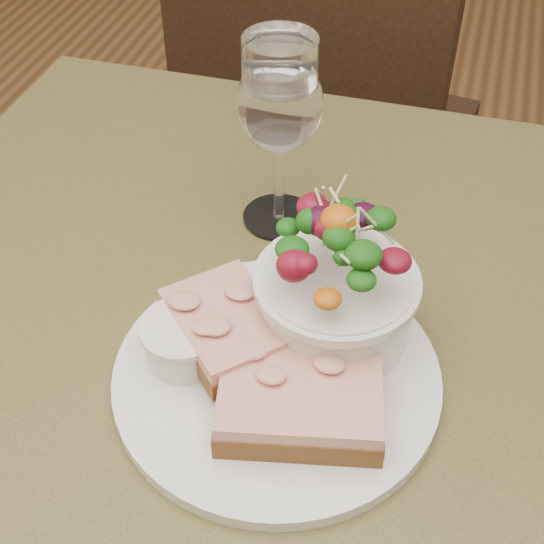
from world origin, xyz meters
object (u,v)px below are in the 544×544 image
(cafe_table, at_px, (276,418))
(dinner_plate, at_px, (277,376))
(wine_glass, at_px, (280,109))
(ramekin, at_px, (183,339))
(chair_far, at_px, (329,215))
(sandwich_back, at_px, (227,326))
(sandwich_front, at_px, (300,399))
(salad_bowl, at_px, (337,278))

(cafe_table, height_order, dinner_plate, dinner_plate)
(cafe_table, relative_size, wine_glass, 4.57)
(ramekin, height_order, wine_glass, wine_glass)
(chair_far, relative_size, sandwich_back, 7.23)
(cafe_table, xyz_separation_m, ramekin, (-0.06, -0.04, 0.13))
(sandwich_front, bearing_deg, cafe_table, 106.40)
(cafe_table, xyz_separation_m, dinner_plate, (0.01, -0.04, 0.11))
(chair_far, height_order, ramekin, chair_far)
(chair_far, bearing_deg, sandwich_back, 102.84)
(cafe_table, relative_size, sandwich_front, 5.95)
(sandwich_back, bearing_deg, chair_far, 139.74)
(dinner_plate, bearing_deg, sandwich_back, 161.55)
(chair_far, height_order, wine_glass, wine_glass)
(salad_bowl, bearing_deg, cafe_table, -156.89)
(ramekin, bearing_deg, wine_glass, 83.49)
(sandwich_front, distance_m, wine_glass, 0.26)
(cafe_table, relative_size, chair_far, 0.89)
(sandwich_back, distance_m, wine_glass, 0.20)
(chair_far, height_order, sandwich_front, chair_far)
(sandwich_back, bearing_deg, sandwich_front, 11.35)
(chair_far, xyz_separation_m, wine_glass, (0.05, -0.57, 0.58))
(dinner_plate, relative_size, ramekin, 4.19)
(salad_bowl, xyz_separation_m, wine_glass, (-0.08, 0.14, 0.05))
(wine_glass, bearing_deg, dinner_plate, -75.11)
(salad_bowl, distance_m, wine_glass, 0.17)
(sandwich_back, distance_m, ramekin, 0.04)
(dinner_plate, bearing_deg, ramekin, -176.30)
(chair_far, bearing_deg, cafe_table, 105.68)
(sandwich_front, xyz_separation_m, sandwich_back, (-0.07, 0.05, 0.01))
(cafe_table, height_order, chair_far, chair_far)
(dinner_plate, relative_size, sandwich_front, 1.90)
(sandwich_front, height_order, salad_bowl, salad_bowl)
(dinner_plate, bearing_deg, chair_far, 97.78)
(ramekin, xyz_separation_m, wine_glass, (0.02, 0.20, 0.09))
(cafe_table, xyz_separation_m, wine_glass, (-0.04, 0.16, 0.22))
(sandwich_back, xyz_separation_m, salad_bowl, (0.08, 0.04, 0.04))
(sandwich_front, distance_m, sandwich_back, 0.09)
(cafe_table, relative_size, ramekin, 13.13)
(chair_far, bearing_deg, dinner_plate, 106.08)
(chair_far, xyz_separation_m, ramekin, (0.03, -0.77, 0.49))
(cafe_table, xyz_separation_m, chair_far, (-0.09, 0.73, -0.36))
(dinner_plate, distance_m, sandwich_back, 0.06)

